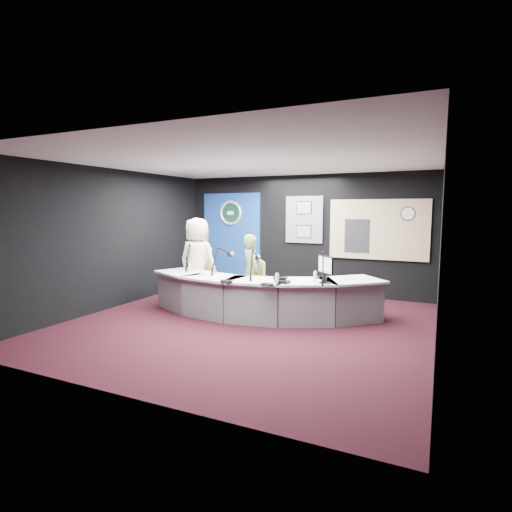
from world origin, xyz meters
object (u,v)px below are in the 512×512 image
at_px(armchair_left, 198,282).
at_px(person_woman, 251,272).
at_px(armchair_right, 251,286).
at_px(person_man, 198,261).
at_px(broadcast_desk, 258,296).

distance_m(armchair_left, person_woman, 1.22).
xyz_separation_m(armchair_right, person_man, (-1.18, -0.14, 0.44)).
distance_m(armchair_left, person_man, 0.44).
bearing_deg(person_man, armchair_left, -0.00).
height_order(broadcast_desk, armchair_right, armchair_right).
distance_m(armchair_right, person_man, 1.27).
bearing_deg(armchair_right, person_man, -117.33).
bearing_deg(person_man, broadcast_desk, 169.84).
bearing_deg(armchair_left, person_woman, 24.47).
xyz_separation_m(armchair_left, person_man, (0.00, 0.00, 0.44)).
distance_m(broadcast_desk, person_woman, 0.72).
relative_size(armchair_right, person_woman, 0.62).
relative_size(broadcast_desk, armchair_right, 4.85).
distance_m(broadcast_desk, armchair_right, 0.62).
relative_size(broadcast_desk, armchair_left, 4.85).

